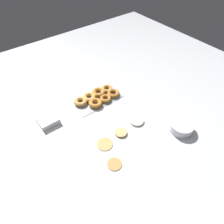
% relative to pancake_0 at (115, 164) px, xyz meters
% --- Properties ---
extents(ground_plane, '(3.00, 3.00, 0.00)m').
position_rel_pancake_0_xyz_m(ground_plane, '(-0.21, -0.24, -0.00)').
color(ground_plane, '#B2B5BA').
extents(pancake_0, '(0.09, 0.09, 0.01)m').
position_rel_pancake_0_xyz_m(pancake_0, '(0.00, 0.00, 0.00)').
color(pancake_0, '#B27F42').
rests_on(pancake_0, ground_plane).
extents(pancake_1, '(0.08, 0.08, 0.02)m').
position_rel_pancake_0_xyz_m(pancake_1, '(-0.18, -0.16, 0.00)').
color(pancake_1, tan).
rests_on(pancake_1, ground_plane).
extents(pancake_2, '(0.10, 0.10, 0.01)m').
position_rel_pancake_0_xyz_m(pancake_2, '(-0.33, -0.17, 0.00)').
color(pancake_2, beige).
rests_on(pancake_2, ground_plane).
extents(pancake_3, '(0.10, 0.10, 0.01)m').
position_rel_pancake_0_xyz_m(pancake_3, '(-0.04, -0.15, -0.00)').
color(pancake_3, tan).
rests_on(pancake_3, ground_plane).
extents(donut_tray, '(0.38, 0.20, 0.04)m').
position_rel_pancake_0_xyz_m(donut_tray, '(-0.25, -0.54, 0.01)').
color(donut_tray, '#93969B').
rests_on(donut_tray, ground_plane).
extents(batter_bowl, '(0.16, 0.16, 0.06)m').
position_rel_pancake_0_xyz_m(batter_bowl, '(-0.52, 0.07, 0.03)').
color(batter_bowl, white).
rests_on(batter_bowl, ground_plane).
extents(container_stack, '(0.13, 0.16, 0.04)m').
position_rel_pancake_0_xyz_m(container_stack, '(0.17, -0.56, 0.02)').
color(container_stack, white).
rests_on(container_stack, ground_plane).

